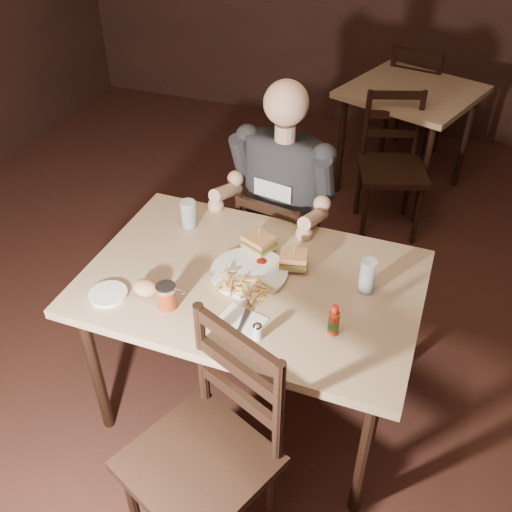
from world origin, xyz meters
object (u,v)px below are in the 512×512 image
(bg_chair_far, at_px, (416,102))
(side_plate, at_px, (108,295))
(glass_left, at_px, (188,214))
(main_table, at_px, (252,292))
(dinner_plate, at_px, (249,273))
(chair_near, at_px, (198,463))
(diner, at_px, (280,180))
(syrup_dispenser, at_px, (167,296))
(bg_chair_near, at_px, (392,170))
(hot_sauce, at_px, (334,320))
(bg_table, at_px, (411,102))
(glass_right, at_px, (368,276))
(chair_far, at_px, (282,255))

(bg_chair_far, height_order, side_plate, bg_chair_far)
(glass_left, distance_m, side_plate, 0.55)
(main_table, relative_size, dinner_plate, 4.41)
(chair_near, bearing_deg, diner, 119.02)
(main_table, height_order, glass_left, glass_left)
(dinner_plate, distance_m, syrup_dispenser, 0.36)
(bg_chair_near, xyz_separation_m, hot_sauce, (0.05, -1.84, 0.39))
(bg_table, relative_size, glass_left, 8.06)
(glass_left, relative_size, glass_right, 0.89)
(main_table, distance_m, dinner_plate, 0.08)
(main_table, relative_size, chair_far, 1.62)
(glass_left, bearing_deg, bg_chair_far, 74.00)
(main_table, distance_m, hot_sauce, 0.44)
(bg_table, bearing_deg, syrup_dispenser, -102.97)
(chair_near, height_order, bg_chair_far, chair_near)
(syrup_dispenser, bearing_deg, bg_chair_far, 79.60)
(syrup_dispenser, bearing_deg, glass_right, 27.35)
(main_table, relative_size, hot_sauce, 10.18)
(bg_chair_near, xyz_separation_m, dinner_plate, (-0.35, -1.64, 0.33))
(glass_left, bearing_deg, bg_chair_near, 62.96)
(chair_far, height_order, glass_left, glass_left)
(side_plate, bearing_deg, chair_far, 65.70)
(chair_near, xyz_separation_m, dinner_plate, (-0.07, 0.68, 0.29))
(chair_near, xyz_separation_m, glass_right, (0.39, 0.75, 0.36))
(main_table, distance_m, glass_left, 0.48)
(bg_table, height_order, diner, diner)
(hot_sauce, xyz_separation_m, side_plate, (-0.86, -0.11, -0.06))
(bg_chair_far, xyz_separation_m, dinner_plate, (-0.35, -2.74, 0.32))
(hot_sauce, bearing_deg, bg_chair_far, 90.94)
(diner, bearing_deg, bg_table, 85.25)
(bg_chair_near, height_order, glass_left, glass_left)
(chair_near, relative_size, bg_chair_far, 1.06)
(side_plate, bearing_deg, syrup_dispenser, 6.53)
(diner, distance_m, dinner_plate, 0.58)
(diner, relative_size, side_plate, 6.41)
(glass_right, bearing_deg, side_plate, -157.83)
(main_table, distance_m, glass_right, 0.47)
(main_table, bearing_deg, bg_chair_far, 83.24)
(bg_table, relative_size, chair_near, 1.06)
(dinner_plate, bearing_deg, glass_right, 8.83)
(glass_left, height_order, hot_sauce, hot_sauce)
(bg_chair_far, bearing_deg, side_plate, 85.33)
(chair_far, relative_size, bg_chair_far, 0.90)
(chair_near, height_order, bg_chair_near, chair_near)
(glass_right, relative_size, syrup_dispenser, 1.41)
(chair_near, relative_size, syrup_dispenser, 9.61)
(bg_chair_near, bearing_deg, main_table, -119.62)
(bg_table, relative_size, bg_chair_far, 1.12)
(bg_chair_far, distance_m, diner, 2.26)
(main_table, relative_size, glass_right, 9.35)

